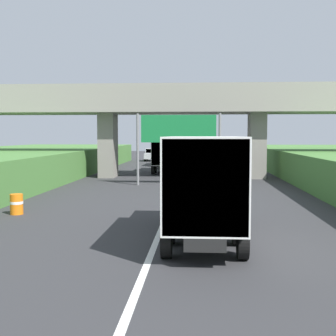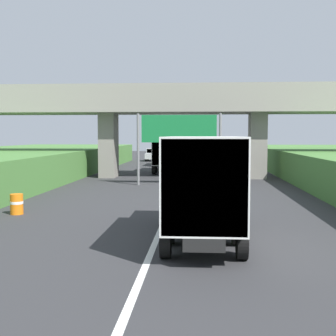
% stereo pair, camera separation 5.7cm
% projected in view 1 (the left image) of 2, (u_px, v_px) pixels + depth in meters
% --- Properties ---
extents(lane_centre_stripe, '(0.20, 99.12, 0.01)m').
position_uv_depth(lane_centre_stripe, '(177.00, 188.00, 29.57)').
color(lane_centre_stripe, white).
rests_on(lane_centre_stripe, ground).
extents(overpass_bridge, '(40.00, 4.80, 7.49)m').
position_uv_depth(overpass_bridge, '(182.00, 109.00, 36.52)').
color(overpass_bridge, gray).
rests_on(overpass_bridge, ground).
extents(overhead_highway_sign, '(5.88, 0.18, 4.99)m').
position_uv_depth(overhead_highway_sign, '(178.00, 133.00, 30.85)').
color(overhead_highway_sign, slate).
rests_on(overhead_highway_sign, ground).
extents(truck_orange, '(2.44, 7.30, 3.44)m').
position_uv_depth(truck_orange, '(173.00, 149.00, 51.83)').
color(truck_orange, black).
rests_on(truck_orange, ground).
extents(truck_black, '(2.44, 7.30, 3.44)m').
position_uv_depth(truck_black, '(204.00, 182.00, 14.72)').
color(truck_black, black).
rests_on(truck_black, ground).
extents(truck_white, '(2.44, 7.30, 3.44)m').
position_uv_depth(truck_white, '(167.00, 152.00, 41.94)').
color(truck_white, black).
rests_on(truck_white, ground).
extents(car_silver, '(1.86, 4.10, 1.72)m').
position_uv_depth(car_silver, '(152.00, 155.00, 61.04)').
color(car_silver, '#B2B5B7').
rests_on(car_silver, ground).
extents(construction_barrel_3, '(0.57, 0.57, 0.90)m').
position_uv_depth(construction_barrel_3, '(17.00, 204.00, 19.65)').
color(construction_barrel_3, orange).
rests_on(construction_barrel_3, ground).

